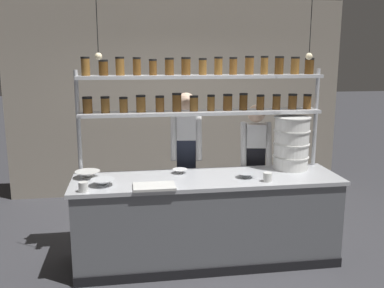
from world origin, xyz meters
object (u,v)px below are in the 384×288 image
at_px(serving_cup_by_board, 267,177).
at_px(prep_bowl_near_right, 180,171).
at_px(chef_center, 255,163).
at_px(chef_left, 186,155).
at_px(spice_shelf_unit, 202,95).
at_px(prep_bowl_near_left, 88,175).
at_px(container_stack, 291,143).
at_px(prep_bowl_center_front, 103,182).
at_px(serving_cup_front, 83,187).
at_px(prep_bowl_center_back, 246,175).
at_px(cutting_board, 154,186).

bearing_deg(serving_cup_by_board, prep_bowl_near_right, 151.91).
height_order(chef_center, prep_bowl_near_right, chef_center).
bearing_deg(chef_left, spice_shelf_unit, -59.98).
bearing_deg(chef_left, prep_bowl_near_left, -149.96).
height_order(chef_center, container_stack, chef_center).
bearing_deg(prep_bowl_center_front, prep_bowl_near_left, 119.35).
distance_m(container_stack, prep_bowl_center_front, 2.07).
xyz_separation_m(chef_left, chef_center, (0.81, -0.09, -0.10)).
bearing_deg(container_stack, prep_bowl_center_front, -170.78).
distance_m(spice_shelf_unit, container_stack, 1.12).
xyz_separation_m(spice_shelf_unit, prep_bowl_near_right, (-0.26, -0.13, -0.79)).
distance_m(spice_shelf_unit, serving_cup_front, 1.57).
bearing_deg(prep_bowl_near_left, chef_left, 23.22).
height_order(container_stack, prep_bowl_center_back, container_stack).
bearing_deg(cutting_board, prep_bowl_near_left, 146.29).
relative_size(prep_bowl_near_right, serving_cup_front, 1.72).
height_order(cutting_board, serving_cup_front, serving_cup_front).
distance_m(prep_bowl_near_right, serving_cup_front, 1.08).
distance_m(prep_bowl_center_front, serving_cup_by_board, 1.62).
height_order(chef_center, serving_cup_by_board, chef_center).
distance_m(cutting_board, prep_bowl_center_front, 0.51).
height_order(prep_bowl_center_front, prep_bowl_center_back, prep_bowl_center_front).
height_order(chef_left, container_stack, chef_left).
height_order(spice_shelf_unit, cutting_board, spice_shelf_unit).
distance_m(chef_left, serving_cup_front, 1.43).
height_order(container_stack, serving_cup_front, container_stack).
distance_m(spice_shelf_unit, prep_bowl_near_right, 0.85).
xyz_separation_m(prep_bowl_center_front, serving_cup_front, (-0.17, -0.17, 0.02)).
xyz_separation_m(prep_bowl_center_front, prep_bowl_center_back, (1.45, 0.06, -0.01)).
relative_size(container_stack, prep_bowl_near_left, 2.25).
xyz_separation_m(container_stack, cutting_board, (-1.54, -0.47, -0.28)).
relative_size(prep_bowl_center_front, prep_bowl_center_back, 1.30).
bearing_deg(prep_bowl_center_front, chef_center, 21.35).
distance_m(chef_left, cutting_board, 1.01).
relative_size(cutting_board, serving_cup_front, 4.26).
distance_m(prep_bowl_near_left, prep_bowl_center_back, 1.63).
xyz_separation_m(serving_cup_front, serving_cup_by_board, (1.79, 0.06, -0.00)).
relative_size(prep_bowl_center_front, prep_bowl_near_right, 1.45).
relative_size(chef_left, chef_center, 1.09).
distance_m(chef_left, container_stack, 1.21).
relative_size(container_stack, serving_cup_by_board, 6.35).
bearing_deg(serving_cup_front, spice_shelf_unit, 27.15).
bearing_deg(serving_cup_by_board, spice_shelf_unit, 134.88).
xyz_separation_m(cutting_board, prep_bowl_center_front, (-0.49, 0.14, 0.02)).
relative_size(spice_shelf_unit, serving_cup_front, 28.18).
bearing_deg(spice_shelf_unit, cutting_board, -133.41).
distance_m(chef_center, prep_bowl_near_left, 1.94).
xyz_separation_m(spice_shelf_unit, prep_bowl_center_front, (-1.05, -0.46, -0.78)).
bearing_deg(spice_shelf_unit, prep_bowl_center_back, -45.42).
relative_size(prep_bowl_center_back, serving_cup_front, 1.93).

